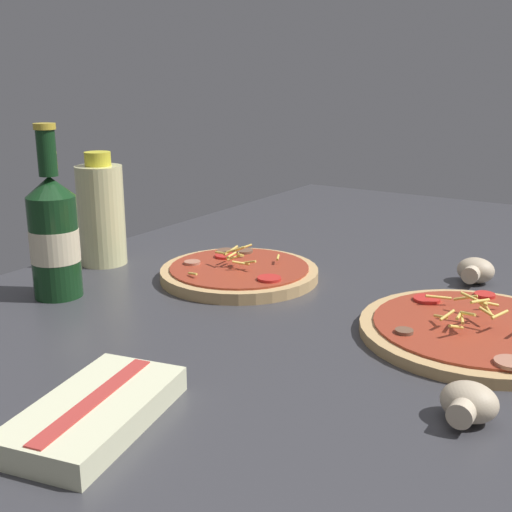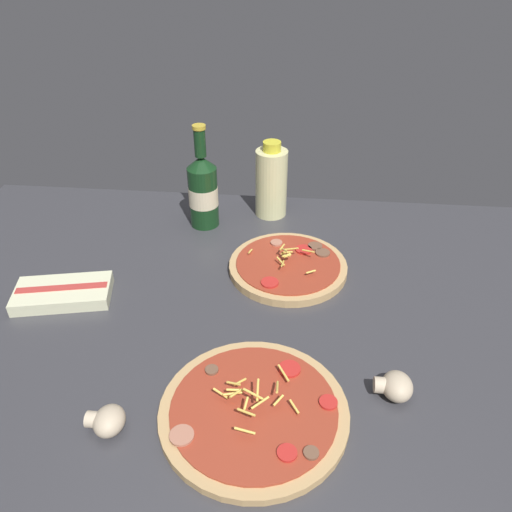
# 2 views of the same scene
# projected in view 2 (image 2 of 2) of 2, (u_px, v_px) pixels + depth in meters

# --- Properties ---
(counter_slab) EXTENTS (1.60, 0.90, 0.03)m
(counter_slab) POSITION_uv_depth(u_px,v_px,m) (298.00, 318.00, 0.91)
(counter_slab) COLOR #38383D
(counter_slab) RESTS_ON ground
(pizza_near) EXTENTS (0.27, 0.27, 0.05)m
(pizza_near) POSITION_uv_depth(u_px,v_px,m) (254.00, 411.00, 0.72)
(pizza_near) COLOR tan
(pizza_near) RESTS_ON counter_slab
(pizza_far) EXTENTS (0.24, 0.24, 0.05)m
(pizza_far) POSITION_uv_depth(u_px,v_px,m) (288.00, 266.00, 1.01)
(pizza_far) COLOR tan
(pizza_far) RESTS_ON counter_slab
(beer_bottle) EXTENTS (0.07, 0.07, 0.24)m
(beer_bottle) POSITION_uv_depth(u_px,v_px,m) (203.00, 190.00, 1.12)
(beer_bottle) COLOR #143819
(beer_bottle) RESTS_ON counter_slab
(oil_bottle) EXTENTS (0.07, 0.07, 0.18)m
(oil_bottle) POSITION_uv_depth(u_px,v_px,m) (271.00, 182.00, 1.16)
(oil_bottle) COLOR beige
(oil_bottle) RESTS_ON counter_slab
(mushroom_left) EXTENTS (0.06, 0.05, 0.04)m
(mushroom_left) POSITION_uv_depth(u_px,v_px,m) (395.00, 386.00, 0.74)
(mushroom_left) COLOR beige
(mushroom_left) RESTS_ON counter_slab
(mushroom_right) EXTENTS (0.05, 0.05, 0.04)m
(mushroom_right) POSITION_uv_depth(u_px,v_px,m) (107.00, 421.00, 0.69)
(mushroom_right) COLOR beige
(mushroom_right) RESTS_ON counter_slab
(dish_towel) EXTENTS (0.19, 0.13, 0.03)m
(dish_towel) POSITION_uv_depth(u_px,v_px,m) (64.00, 292.00, 0.94)
(dish_towel) COLOR beige
(dish_towel) RESTS_ON counter_slab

